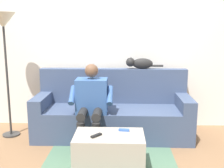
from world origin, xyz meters
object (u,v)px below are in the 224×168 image
couch (113,114)px  floor_lamp (4,29)px  cat_on_backrest (139,63)px  remote_blue (124,130)px  coffee_table (109,153)px  remote_black (96,135)px  person_solo_seated (91,100)px

couch → floor_lamp: size_ratio=1.25×
cat_on_backrest → floor_lamp: (1.83, 0.31, 0.48)m
remote_blue → cat_on_backrest: bearing=-93.6°
coffee_table → remote_blue: remote_blue is taller
couch → remote_black: 1.09m
cat_on_backrest → remote_black: size_ratio=4.13×
couch → floor_lamp: (1.46, 0.06, 1.19)m
cat_on_backrest → remote_black: (0.51, 1.32, -0.60)m
couch → person_solo_seated: 0.53m
cat_on_backrest → remote_blue: bearing=79.1°
coffee_table → remote_blue: size_ratio=6.34×
coffee_table → cat_on_backrest: bearing=-106.6°
floor_lamp → remote_black: bearing=142.5°
coffee_table → floor_lamp: floor_lamp is taller
floor_lamp → coffee_table: bearing=146.5°
remote_blue → floor_lamp: 2.12m
remote_black → cat_on_backrest: bearing=-159.4°
remote_black → remote_blue: bearing=161.7°
coffee_table → remote_blue: (-0.15, -0.11, 0.22)m
couch → remote_black: size_ratio=16.39×
remote_blue → remote_black: (0.28, 0.17, -0.00)m
remote_blue → remote_black: bearing=37.4°
coffee_table → person_solo_seated: (0.26, -0.67, 0.40)m
person_solo_seated → couch: bearing=-126.5°
coffee_table → floor_lamp: size_ratio=0.43×
coffee_table → remote_blue: 0.29m
person_solo_seated → floor_lamp: (1.20, -0.29, 0.89)m
remote_black → floor_lamp: bearing=-85.9°
floor_lamp → cat_on_backrest: bearing=-170.5°
cat_on_backrest → floor_lamp: floor_lamp is taller
coffee_table → floor_lamp: (1.46, -0.96, 1.29)m
coffee_table → floor_lamp: 2.17m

